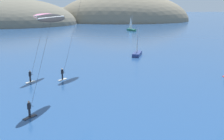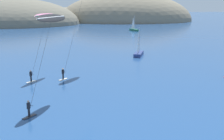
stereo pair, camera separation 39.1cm
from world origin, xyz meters
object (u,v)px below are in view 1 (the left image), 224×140
object	(u,v)px
kitesurfer_cyan	(80,3)
kitesurfer_black	(50,24)
sailboat_near	(137,52)
kitesurfer_pink	(44,21)
sailboat_far	(132,29)

from	to	relation	value
kitesurfer_cyan	kitesurfer_black	bearing A→B (deg)	-101.59
sailboat_near	kitesurfer_pink	world-z (taller)	kitesurfer_pink
kitesurfer_pink	kitesurfer_cyan	size ratio (longest dim) A/B	0.77
kitesurfer_pink	kitesurfer_cyan	bearing A→B (deg)	19.03
sailboat_far	kitesurfer_cyan	distance (m)	65.93
kitesurfer_pink	kitesurfer_cyan	world-z (taller)	kitesurfer_cyan
sailboat_near	sailboat_far	xyz separation A→B (m)	(5.93, 49.68, 0.00)
sailboat_far	kitesurfer_black	bearing A→B (deg)	-104.49
kitesurfer_cyan	kitesurfer_pink	bearing A→B (deg)	-160.97
kitesurfer_pink	kitesurfer_black	distance (m)	11.76
sailboat_near	kitesurfer_pink	distance (m)	23.39
sailboat_near	kitesurfer_cyan	xyz separation A→B (m)	(-11.04, -13.23, 10.07)
sailboat_far	kitesurfer_cyan	xyz separation A→B (m)	(-16.97, -62.90, 10.07)
sailboat_near	kitesurfer_black	bearing A→B (deg)	-117.43
sailboat_near	sailboat_far	world-z (taller)	same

